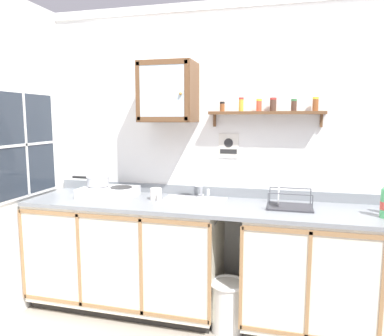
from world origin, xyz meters
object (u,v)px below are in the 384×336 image
object	(u,v)px
wall_cabinet	(168,92)
trash_bin	(228,305)
dish_rack	(288,205)
saucepan	(97,181)
warning_sign	(229,146)
sink	(194,203)
hot_plate_stove	(108,192)
mug	(156,194)

from	to	relation	value
wall_cabinet	trash_bin	distance (m)	1.72
dish_rack	wall_cabinet	xyz separation A→B (m)	(-0.98, 0.12, 0.85)
saucepan	warning_sign	size ratio (longest dim) A/B	1.65
sink	dish_rack	size ratio (longest dim) A/B	1.50
trash_bin	hot_plate_stove	bearing A→B (deg)	169.21
warning_sign	mug	bearing A→B (deg)	-153.67
hot_plate_stove	trash_bin	size ratio (longest dim) A/B	1.17
saucepan	wall_cabinet	bearing A→B (deg)	9.34
mug	wall_cabinet	xyz separation A→B (m)	(0.07, 0.12, 0.82)
mug	trash_bin	bearing A→B (deg)	-18.27
sink	mug	xyz separation A→B (m)	(-0.32, -0.00, 0.06)
hot_plate_stove	wall_cabinet	world-z (taller)	wall_cabinet
mug	trash_bin	distance (m)	1.02
hot_plate_stove	wall_cabinet	distance (m)	0.98
hot_plate_stove	wall_cabinet	xyz separation A→B (m)	(0.50, 0.12, 0.83)
hot_plate_stove	saucepan	bearing A→B (deg)	167.79
dish_rack	trash_bin	size ratio (longest dim) A/B	0.86
mug	wall_cabinet	bearing A→B (deg)	57.31
dish_rack	trash_bin	distance (m)	0.88
hot_plate_stove	dish_rack	size ratio (longest dim) A/B	1.36
mug	warning_sign	bearing A→B (deg)	26.33
saucepan	wall_cabinet	world-z (taller)	wall_cabinet
sink	mug	size ratio (longest dim) A/B	4.02
sink	hot_plate_stove	size ratio (longest dim) A/B	1.11
saucepan	trash_bin	bearing A→B (deg)	-10.93
dish_rack	warning_sign	xyz separation A→B (m)	(-0.50, 0.28, 0.41)
hot_plate_stove	dish_rack	distance (m)	1.47
mug	hot_plate_stove	bearing A→B (deg)	-178.88
hot_plate_stove	warning_sign	world-z (taller)	warning_sign
warning_sign	sink	bearing A→B (deg)	-130.74
mug	saucepan	bearing A→B (deg)	178.29
saucepan	hot_plate_stove	bearing A→B (deg)	-12.21
sink	dish_rack	distance (m)	0.73
sink	saucepan	distance (m)	0.87
dish_rack	trash_bin	xyz separation A→B (m)	(-0.41, -0.21, -0.75)
saucepan	wall_cabinet	xyz separation A→B (m)	(0.61, 0.10, 0.74)
hot_plate_stove	mug	size ratio (longest dim) A/B	3.64
sink	wall_cabinet	size ratio (longest dim) A/B	1.04
mug	warning_sign	xyz separation A→B (m)	(0.55, 0.27, 0.38)
wall_cabinet	warning_sign	world-z (taller)	wall_cabinet
warning_sign	trash_bin	size ratio (longest dim) A/B	0.53
hot_plate_stove	warning_sign	size ratio (longest dim) A/B	2.19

